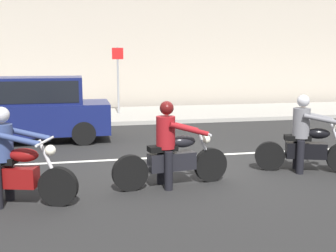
{
  "coord_description": "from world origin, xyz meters",
  "views": [
    {
      "loc": [
        -2.27,
        -8.41,
        2.31
      ],
      "look_at": [
        -0.63,
        -0.74,
        1.02
      ],
      "focal_mm": 44.27,
      "sensor_mm": 36.0,
      "label": 1
    }
  ],
  "objects": [
    {
      "name": "street_sign_post",
      "position": [
        -0.78,
        8.01,
        1.71
      ],
      "size": [
        0.44,
        0.08,
        2.6
      ],
      "color": "gray",
      "rests_on": "sidewalk_slab"
    },
    {
      "name": "motorcycle_with_rider_crimson",
      "position": [
        -0.68,
        -1.28,
        0.64
      ],
      "size": [
        2.21,
        0.75,
        1.57
      ],
      "color": "black",
      "rests_on": "ground_plane"
    },
    {
      "name": "sidewalk_slab",
      "position": [
        0.0,
        8.0,
        0.07
      ],
      "size": [
        40.0,
        4.4,
        0.14
      ],
      "primitive_type": "cube",
      "color": "#99968E",
      "rests_on": "ground_plane"
    },
    {
      "name": "building_facade",
      "position": [
        0.0,
        11.4,
        4.73
      ],
      "size": [
        40.0,
        1.4,
        9.47
      ],
      "primitive_type": "cube",
      "color": "#A89E8E",
      "rests_on": "ground_plane"
    },
    {
      "name": "lane_marking_stripe",
      "position": [
        0.05,
        0.9,
        0.0
      ],
      "size": [
        18.0,
        0.14,
        0.01
      ],
      "primitive_type": "cube",
      "color": "silver",
      "rests_on": "ground_plane"
    },
    {
      "name": "motorcycle_with_rider_denim_blue",
      "position": [
        -3.38,
        -1.7,
        0.64
      ],
      "size": [
        2.08,
        0.88,
        1.57
      ],
      "color": "black",
      "rests_on": "ground_plane"
    },
    {
      "name": "parked_hatchback_navy",
      "position": [
        -3.38,
        3.53,
        0.93
      ],
      "size": [
        3.83,
        1.76,
        1.8
      ],
      "color": "#11194C",
      "rests_on": "ground_plane"
    },
    {
      "name": "motorcycle_with_rider_gray",
      "position": [
        2.22,
        -0.88,
        0.65
      ],
      "size": [
        1.97,
        0.91,
        1.59
      ],
      "color": "black",
      "rests_on": "ground_plane"
    },
    {
      "name": "ground_plane",
      "position": [
        0.0,
        0.0,
        0.0
      ],
      "size": [
        80.0,
        80.0,
        0.0
      ],
      "primitive_type": "plane",
      "color": "black"
    }
  ]
}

